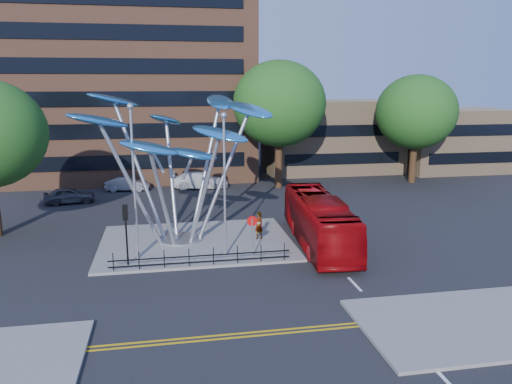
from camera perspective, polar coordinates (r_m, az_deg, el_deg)
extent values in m
plane|color=black|center=(26.60, -3.78, -9.79)|extent=(120.00, 120.00, 0.00)
cube|color=slate|center=(32.11, -6.81, -5.74)|extent=(12.00, 9.00, 0.15)
cube|color=slate|center=(24.35, 25.87, -13.08)|extent=(12.00, 6.00, 0.15)
cube|color=gold|center=(21.21, -1.83, -15.86)|extent=(40.00, 0.12, 0.01)
cube|color=gold|center=(20.95, -1.71, -16.24)|extent=(40.00, 0.12, 0.01)
cube|color=brown|center=(56.78, -14.27, 17.10)|extent=(25.00, 15.00, 30.00)
cube|color=tan|center=(57.91, 8.62, 6.33)|extent=(15.00, 8.00, 8.00)
cube|color=tan|center=(62.18, 21.57, 5.55)|extent=(12.00, 8.00, 7.00)
cylinder|color=black|center=(48.23, 2.61, 3.88)|extent=(0.70, 0.70, 5.72)
ellipsoid|color=#184D16|center=(47.73, 2.67, 10.06)|extent=(8.80, 8.80, 8.10)
cylinder|color=black|center=(53.16, 17.51, 3.76)|extent=(0.70, 0.70, 5.06)
ellipsoid|color=#184D16|center=(52.71, 17.84, 8.70)|extent=(8.00, 8.00, 7.36)
cylinder|color=#9EA0A5|center=(32.51, -8.64, -5.32)|extent=(2.80, 2.80, 0.12)
cylinder|color=#9EA0A5|center=(30.96, -11.06, 1.04)|extent=(0.24, 0.24, 7.80)
ellipsoid|color=#328FD9|center=(29.67, -17.63, 7.81)|extent=(3.92, 2.95, 1.39)
cylinder|color=#9EA0A5|center=(30.71, -9.52, -0.32)|extent=(0.24, 0.24, 6.40)
ellipsoid|color=#328FD9|center=(28.00, -12.13, 4.99)|extent=(3.47, 1.78, 1.31)
cylinder|color=#9EA0A5|center=(30.87, -7.69, 0.37)|extent=(0.24, 0.24, 7.00)
ellipsoid|color=#328FD9|center=(28.88, -4.14, 6.65)|extent=(3.81, 3.11, 1.36)
cylinder|color=#9EA0A5|center=(31.57, -6.71, 1.78)|extent=(0.24, 0.24, 8.20)
ellipsoid|color=#328FD9|center=(31.86, -0.75, 9.39)|extent=(3.52, 4.06, 1.44)
cylinder|color=#9EA0A5|center=(32.39, -7.53, 2.39)|extent=(0.24, 0.24, 8.60)
ellipsoid|color=#328FD9|center=(34.10, -4.16, 10.24)|extent=(2.21, 3.79, 1.39)
cylinder|color=#9EA0A5|center=(32.57, -9.26, 1.31)|extent=(0.24, 0.24, 7.40)
ellipsoid|color=#328FD9|center=(34.66, -10.24, 8.12)|extent=(3.02, 3.71, 1.34)
cylinder|color=#9EA0A5|center=(31.85, -10.72, 2.29)|extent=(0.24, 0.24, 8.80)
ellipsoid|color=#328FD9|center=(32.93, -15.98, 10.07)|extent=(3.88, 3.60, 1.42)
ellipsoid|color=#328FD9|center=(31.43, -12.30, 5.04)|extent=(3.40, 1.96, 1.13)
ellipsoid|color=#328FD9|center=(30.91, -7.28, 4.35)|extent=(3.39, 2.16, 1.11)
cylinder|color=#9EA0A5|center=(28.59, -13.73, 0.69)|extent=(0.14, 0.14, 8.50)
sphere|color=#9EA0A5|center=(28.05, -14.19, 9.46)|extent=(0.36, 0.36, 0.36)
cylinder|color=#9EA0A5|center=(28.28, -3.60, 0.38)|extent=(0.14, 0.14, 8.00)
sphere|color=#9EA0A5|center=(27.71, -3.72, 8.74)|extent=(0.36, 0.36, 0.36)
cylinder|color=black|center=(28.32, -14.57, -5.02)|extent=(0.10, 0.10, 3.20)
cube|color=black|center=(27.94, -14.73, -2.27)|extent=(0.28, 0.18, 0.85)
sphere|color=#FF0C0C|center=(27.87, -14.76, -1.72)|extent=(0.18, 0.18, 0.18)
cylinder|color=#9EA0A5|center=(28.75, -0.42, -5.28)|extent=(0.08, 0.08, 2.30)
cylinder|color=red|center=(28.49, -0.44, -3.34)|extent=(0.60, 0.04, 0.60)
cube|color=white|center=(28.50, -0.44, -3.33)|extent=(0.42, 0.03, 0.10)
cylinder|color=black|center=(27.97, -16.00, -7.70)|extent=(0.05, 0.05, 1.00)
cylinder|color=black|center=(27.86, -13.23, -7.62)|extent=(0.05, 0.05, 1.00)
cylinder|color=black|center=(27.81, -10.45, -7.53)|extent=(0.05, 0.05, 1.00)
cylinder|color=black|center=(27.83, -7.66, -7.41)|extent=(0.05, 0.05, 1.00)
cylinder|color=black|center=(27.91, -4.89, -7.28)|extent=(0.05, 0.05, 1.00)
cylinder|color=black|center=(28.06, -2.14, -7.14)|extent=(0.05, 0.05, 1.00)
cylinder|color=black|center=(28.27, 0.58, -6.98)|extent=(0.05, 0.05, 1.00)
cylinder|color=black|center=(28.54, 3.25, -6.81)|extent=(0.05, 0.05, 1.00)
cube|color=black|center=(27.85, -6.27, -7.25)|extent=(10.00, 0.06, 0.06)
cube|color=black|center=(27.97, -6.26, -7.93)|extent=(10.00, 0.06, 0.06)
imported|color=#92060A|center=(31.55, 7.23, -3.27)|extent=(3.48, 11.35, 3.12)
imported|color=gray|center=(32.14, 0.31, -3.82)|extent=(0.78, 0.69, 1.79)
imported|color=#43444B|center=(44.94, -20.56, -0.36)|extent=(4.32, 2.33, 1.40)
imported|color=#9A9CA2|center=(48.51, -14.47, 0.91)|extent=(4.12, 1.74, 1.32)
imported|color=silver|center=(48.40, -6.42, 1.36)|extent=(5.59, 2.60, 1.58)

